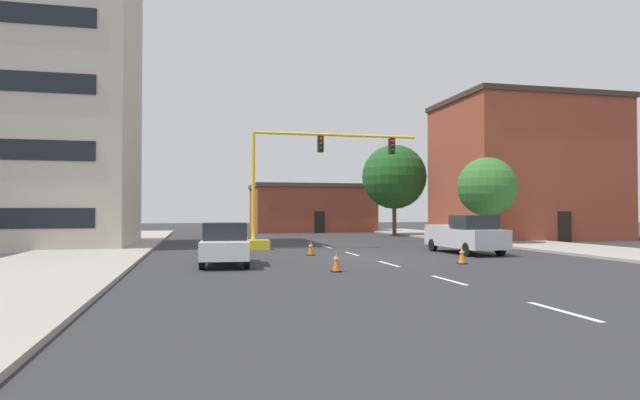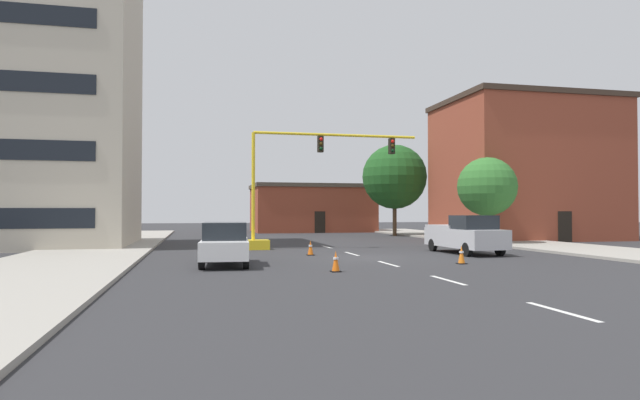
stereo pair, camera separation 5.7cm
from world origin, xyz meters
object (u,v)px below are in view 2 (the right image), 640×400
at_px(tree_right_mid, 487,187).
at_px(tree_right_far, 395,177).
at_px(traffic_signal_gantry, 279,209).
at_px(pickup_truck_silver, 465,235).
at_px(traffic_cone_roadside_b, 336,261).
at_px(traffic_cone_roadside_a, 461,255).
at_px(traffic_cone_roadside_c, 310,248).
at_px(sedan_white_near_left, 225,243).

bearing_deg(tree_right_mid, tree_right_far, 95.97).
xyz_separation_m(traffic_signal_gantry, pickup_truck_silver, (8.97, -5.42, -1.37)).
xyz_separation_m(traffic_signal_gantry, traffic_cone_roadside_b, (0.28, -12.20, -1.97)).
distance_m(tree_right_mid, traffic_cone_roadside_a, 14.62).
relative_size(pickup_truck_silver, traffic_cone_roadside_b, 7.09).
height_order(traffic_signal_gantry, traffic_cone_roadside_b, traffic_signal_gantry).
bearing_deg(traffic_cone_roadside_a, tree_right_mid, 55.88).
bearing_deg(traffic_cone_roadside_c, traffic_signal_gantry, 100.62).
xyz_separation_m(traffic_signal_gantry, traffic_cone_roadside_a, (6.12, -10.49, -1.97)).
distance_m(pickup_truck_silver, traffic_cone_roadside_c, 8.13).
relative_size(traffic_cone_roadside_b, traffic_cone_roadside_c, 1.03).
height_order(traffic_signal_gantry, traffic_cone_roadside_c, traffic_signal_gantry).
height_order(traffic_cone_roadside_a, traffic_cone_roadside_b, traffic_cone_roadside_a).
xyz_separation_m(tree_right_mid, traffic_cone_roadside_c, (-13.20, -6.02, -3.45)).
xyz_separation_m(traffic_cone_roadside_b, traffic_cone_roadside_c, (0.61, 7.45, -0.01)).
xyz_separation_m(tree_right_mid, traffic_cone_roadside_b, (-13.81, -13.47, -3.44)).
height_order(pickup_truck_silver, traffic_cone_roadside_c, pickup_truck_silver).
xyz_separation_m(traffic_cone_roadside_a, traffic_cone_roadside_c, (-5.23, 5.74, -0.01)).
xyz_separation_m(tree_right_mid, pickup_truck_silver, (-5.12, -6.69, -2.85)).
bearing_deg(tree_right_mid, traffic_signal_gantry, -174.84).
bearing_deg(pickup_truck_silver, tree_right_far, 79.59).
bearing_deg(traffic_signal_gantry, traffic_cone_roadside_b, -88.70).
height_order(tree_right_mid, traffic_cone_roadside_a, tree_right_mid).
bearing_deg(traffic_cone_roadside_a, pickup_truck_silver, 60.68).
height_order(tree_right_far, traffic_cone_roadside_a, tree_right_far).
distance_m(pickup_truck_silver, sedan_white_near_left, 12.95).
height_order(tree_right_mid, traffic_cone_roadside_c, tree_right_mid).
height_order(traffic_signal_gantry, traffic_cone_roadside_a, traffic_signal_gantry).
height_order(tree_right_far, traffic_cone_roadside_b, tree_right_far).
relative_size(traffic_cone_roadside_a, traffic_cone_roadside_b, 1.01).
relative_size(tree_right_mid, sedan_white_near_left, 1.25).
distance_m(traffic_cone_roadside_a, traffic_cone_roadside_b, 6.09).
bearing_deg(traffic_cone_roadside_a, traffic_cone_roadside_b, -163.68).
bearing_deg(pickup_truck_silver, traffic_signal_gantry, 148.85).
relative_size(traffic_signal_gantry, traffic_cone_roadside_c, 14.45).
height_order(traffic_signal_gantry, sedan_white_near_left, traffic_signal_gantry).
height_order(pickup_truck_silver, traffic_cone_roadside_a, pickup_truck_silver).
bearing_deg(tree_right_mid, traffic_cone_roadside_b, -135.70).
xyz_separation_m(sedan_white_near_left, traffic_cone_roadside_c, (4.41, 4.11, -0.52)).
distance_m(traffic_signal_gantry, pickup_truck_silver, 10.57).
bearing_deg(pickup_truck_silver, tree_right_mid, 52.57).
height_order(traffic_signal_gantry, tree_right_far, tree_right_far).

